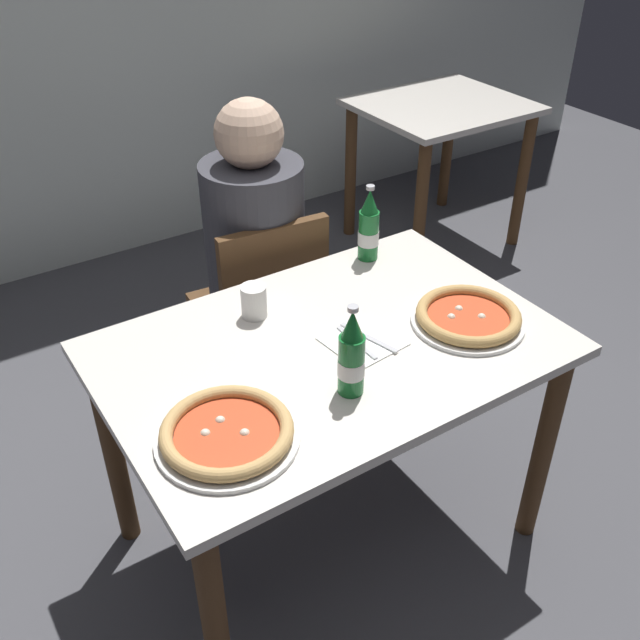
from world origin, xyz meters
TOP-DOWN VIEW (x-y plane):
  - ground_plane at (0.00, 0.00)m, footprint 8.00×8.00m
  - dining_table_main at (0.00, 0.00)m, footprint 1.20×0.80m
  - chair_behind_table at (0.13, 0.61)m, footprint 0.43×0.43m
  - diner_seated at (0.13, 0.66)m, footprint 0.34×0.34m
  - dining_table_background at (1.58, 1.37)m, footprint 0.80×0.70m
  - pizza_margherita_near at (-0.39, -0.17)m, footprint 0.33×0.33m
  - pizza_marinara_far at (0.37, -0.12)m, footprint 0.31×0.31m
  - beer_bottle_left at (0.36, 0.32)m, footprint 0.07×0.07m
  - beer_bottle_center at (-0.06, -0.18)m, footprint 0.07×0.07m
  - napkin_with_cutlery at (0.08, -0.04)m, footprint 0.20×0.20m
  - paper_cup at (-0.10, 0.23)m, footprint 0.07×0.07m

SIDE VIEW (x-z plane):
  - ground_plane at x=0.00m, z-range 0.00..0.00m
  - chair_behind_table at x=0.13m, z-range 0.06..0.91m
  - diner_seated at x=0.13m, z-range -0.02..1.19m
  - dining_table_background at x=1.58m, z-range 0.22..0.97m
  - dining_table_main at x=0.00m, z-range 0.26..1.01m
  - napkin_with_cutlery at x=0.08m, z-range 0.75..0.76m
  - pizza_margherita_near at x=-0.39m, z-range 0.75..0.79m
  - pizza_marinara_far at x=0.37m, z-range 0.75..0.79m
  - paper_cup at x=-0.10m, z-range 0.75..0.84m
  - beer_bottle_left at x=0.36m, z-range 0.73..0.98m
  - beer_bottle_center at x=-0.06m, z-range 0.73..0.98m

